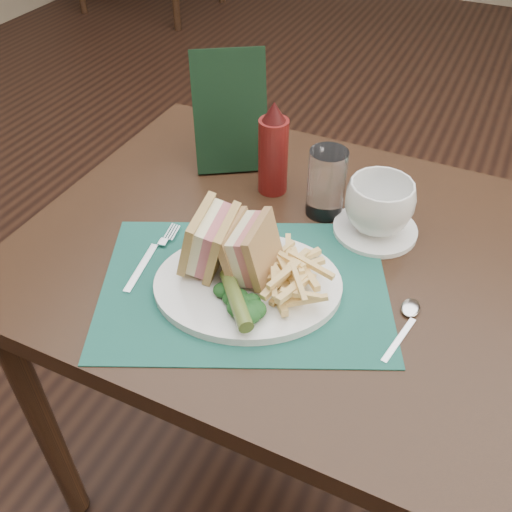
{
  "coord_description": "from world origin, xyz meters",
  "views": [
    {
      "loc": [
        0.28,
        -1.21,
        1.4
      ],
      "look_at": [
        -0.01,
        -0.6,
        0.8
      ],
      "focal_mm": 40.0,
      "sensor_mm": 36.0,
      "label": 1
    }
  ],
  "objects_px": {
    "placemat": "(245,286)",
    "sandwich_half_a": "(197,236)",
    "table_main": "(278,373)",
    "plate": "(248,285)",
    "coffee_cup": "(379,206)",
    "drinking_glass": "(326,183)",
    "check_presenter": "(230,112)",
    "saucer": "(375,229)",
    "ketchup_bottle": "(273,148)",
    "sandwich_half_b": "(238,246)"
  },
  "relations": [
    {
      "from": "plate",
      "to": "sandwich_half_b",
      "type": "xyz_separation_m",
      "value": [
        -0.03,
        0.02,
        0.06
      ]
    },
    {
      "from": "table_main",
      "to": "ketchup_bottle",
      "type": "relative_size",
      "value": 4.84
    },
    {
      "from": "check_presenter",
      "to": "ketchup_bottle",
      "type": "bearing_deg",
      "value": -56.47
    },
    {
      "from": "table_main",
      "to": "ketchup_bottle",
      "type": "xyz_separation_m",
      "value": [
        -0.08,
        0.14,
        0.47
      ]
    },
    {
      "from": "table_main",
      "to": "coffee_cup",
      "type": "relative_size",
      "value": 7.49
    },
    {
      "from": "table_main",
      "to": "ketchup_bottle",
      "type": "bearing_deg",
      "value": 121.22
    },
    {
      "from": "placemat",
      "to": "sandwich_half_a",
      "type": "xyz_separation_m",
      "value": [
        -0.09,
        0.01,
        0.07
      ]
    },
    {
      "from": "placemat",
      "to": "ketchup_bottle",
      "type": "bearing_deg",
      "value": 104.83
    },
    {
      "from": "sandwich_half_a",
      "to": "check_presenter",
      "type": "distance_m",
      "value": 0.33
    },
    {
      "from": "table_main",
      "to": "ketchup_bottle",
      "type": "height_order",
      "value": "ketchup_bottle"
    },
    {
      "from": "table_main",
      "to": "plate",
      "type": "xyz_separation_m",
      "value": [
        -0.01,
        -0.13,
        0.38
      ]
    },
    {
      "from": "saucer",
      "to": "drinking_glass",
      "type": "bearing_deg",
      "value": 171.15
    },
    {
      "from": "placemat",
      "to": "drinking_glass",
      "type": "distance_m",
      "value": 0.25
    },
    {
      "from": "drinking_glass",
      "to": "table_main",
      "type": "bearing_deg",
      "value": -106.02
    },
    {
      "from": "placemat",
      "to": "check_presenter",
      "type": "xyz_separation_m",
      "value": [
        -0.19,
        0.32,
        0.11
      ]
    },
    {
      "from": "drinking_glass",
      "to": "plate",
      "type": "bearing_deg",
      "value": -98.91
    },
    {
      "from": "ketchup_bottle",
      "to": "drinking_glass",
      "type": "bearing_deg",
      "value": -12.71
    },
    {
      "from": "table_main",
      "to": "sandwich_half_b",
      "type": "relative_size",
      "value": 8.91
    },
    {
      "from": "table_main",
      "to": "coffee_cup",
      "type": "xyz_separation_m",
      "value": [
        0.14,
        0.1,
        0.43
      ]
    },
    {
      "from": "sandwich_half_b",
      "to": "drinking_glass",
      "type": "xyz_separation_m",
      "value": [
        0.06,
        0.23,
        -0.0
      ]
    },
    {
      "from": "saucer",
      "to": "coffee_cup",
      "type": "bearing_deg",
      "value": 0.0
    },
    {
      "from": "drinking_glass",
      "to": "ketchup_bottle",
      "type": "bearing_deg",
      "value": 167.29
    },
    {
      "from": "plate",
      "to": "drinking_glass",
      "type": "relative_size",
      "value": 2.31
    },
    {
      "from": "plate",
      "to": "drinking_glass",
      "type": "xyz_separation_m",
      "value": [
        0.04,
        0.25,
        0.06
      ]
    },
    {
      "from": "coffee_cup",
      "to": "drinking_glass",
      "type": "relative_size",
      "value": 0.92
    },
    {
      "from": "sandwich_half_b",
      "to": "ketchup_bottle",
      "type": "bearing_deg",
      "value": 97.42
    },
    {
      "from": "table_main",
      "to": "drinking_glass",
      "type": "distance_m",
      "value": 0.46
    },
    {
      "from": "table_main",
      "to": "check_presenter",
      "type": "bearing_deg",
      "value": 136.4
    },
    {
      "from": "plate",
      "to": "check_presenter",
      "type": "distance_m",
      "value": 0.39
    },
    {
      "from": "saucer",
      "to": "ketchup_bottle",
      "type": "height_order",
      "value": "ketchup_bottle"
    },
    {
      "from": "check_presenter",
      "to": "saucer",
      "type": "bearing_deg",
      "value": -48.03
    },
    {
      "from": "table_main",
      "to": "saucer",
      "type": "distance_m",
      "value": 0.42
    },
    {
      "from": "coffee_cup",
      "to": "check_presenter",
      "type": "xyz_separation_m",
      "value": [
        -0.34,
        0.09,
        0.06
      ]
    },
    {
      "from": "placemat",
      "to": "plate",
      "type": "distance_m",
      "value": 0.01
    },
    {
      "from": "placemat",
      "to": "plate",
      "type": "bearing_deg",
      "value": -19.99
    },
    {
      "from": "sandwich_half_a",
      "to": "check_presenter",
      "type": "bearing_deg",
      "value": 97.99
    },
    {
      "from": "plate",
      "to": "sandwich_half_b",
      "type": "distance_m",
      "value": 0.07
    },
    {
      "from": "table_main",
      "to": "check_presenter",
      "type": "xyz_separation_m",
      "value": [
        -0.2,
        0.19,
        0.49
      ]
    },
    {
      "from": "placemat",
      "to": "drinking_glass",
      "type": "bearing_deg",
      "value": 79.29
    },
    {
      "from": "placemat",
      "to": "sandwich_half_b",
      "type": "xyz_separation_m",
      "value": [
        -0.02,
        0.02,
        0.07
      ]
    },
    {
      "from": "ketchup_bottle",
      "to": "check_presenter",
      "type": "distance_m",
      "value": 0.13
    },
    {
      "from": "check_presenter",
      "to": "coffee_cup",
      "type": "bearing_deg",
      "value": -48.03
    },
    {
      "from": "drinking_glass",
      "to": "check_presenter",
      "type": "height_order",
      "value": "check_presenter"
    },
    {
      "from": "sandwich_half_a",
      "to": "coffee_cup",
      "type": "height_order",
      "value": "sandwich_half_a"
    },
    {
      "from": "sandwich_half_b",
      "to": "sandwich_half_a",
      "type": "bearing_deg",
      "value": -175.69
    },
    {
      "from": "ketchup_bottle",
      "to": "check_presenter",
      "type": "xyz_separation_m",
      "value": [
        -0.12,
        0.05,
        0.02
      ]
    },
    {
      "from": "sandwich_half_a",
      "to": "coffee_cup",
      "type": "distance_m",
      "value": 0.32
    },
    {
      "from": "table_main",
      "to": "plate",
      "type": "relative_size",
      "value": 3.0
    },
    {
      "from": "coffee_cup",
      "to": "ketchup_bottle",
      "type": "bearing_deg",
      "value": 169.09
    },
    {
      "from": "plate",
      "to": "saucer",
      "type": "xyz_separation_m",
      "value": [
        0.14,
        0.23,
        -0.0
      ]
    }
  ]
}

